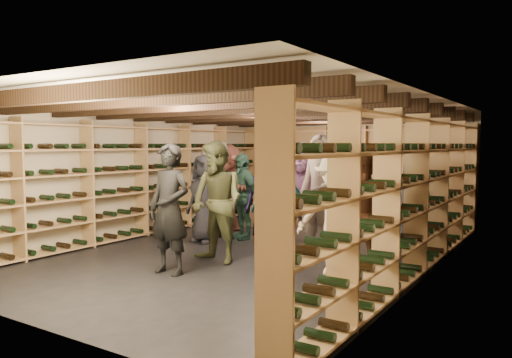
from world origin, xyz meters
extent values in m
plane|color=black|center=(0.00, 0.00, 0.00)|extent=(8.00, 8.00, 0.00)
cube|color=#B7A98E|center=(0.00, 4.00, 1.20)|extent=(5.50, 0.02, 2.40)
cube|color=#B7A98E|center=(0.00, -4.00, 1.20)|extent=(5.50, 0.02, 2.40)
cube|color=#B7A98E|center=(-2.75, 0.00, 1.20)|extent=(0.02, 8.00, 2.40)
cube|color=#B7A98E|center=(2.75, 0.00, 1.20)|extent=(0.02, 8.00, 2.40)
cube|color=beige|center=(0.00, 0.00, 2.40)|extent=(5.50, 8.00, 0.01)
cube|color=black|center=(0.00, -3.50, 2.26)|extent=(5.40, 0.12, 0.18)
cube|color=black|center=(0.00, -2.62, 2.26)|extent=(5.40, 0.12, 0.18)
cube|color=black|center=(0.00, -1.75, 2.26)|extent=(5.40, 0.12, 0.18)
cube|color=black|center=(0.00, -0.88, 2.26)|extent=(5.40, 0.12, 0.18)
cube|color=black|center=(0.00, 0.00, 2.26)|extent=(5.40, 0.12, 0.18)
cube|color=black|center=(0.00, 0.88, 2.26)|extent=(5.40, 0.12, 0.18)
cube|color=black|center=(0.00, 1.75, 2.26)|extent=(5.40, 0.12, 0.18)
cube|color=black|center=(0.00, 2.62, 2.26)|extent=(5.40, 0.12, 0.18)
cube|color=black|center=(0.00, 3.50, 2.26)|extent=(5.40, 0.12, 0.18)
cube|color=#A2754F|center=(-2.57, 0.00, 1.07)|extent=(0.32, 7.50, 2.15)
cube|color=#A2754F|center=(2.57, 0.00, 1.07)|extent=(0.32, 7.50, 2.15)
cube|color=#A2754F|center=(0.00, 3.83, 1.07)|extent=(4.70, 0.30, 2.15)
cube|color=tan|center=(-1.40, 2.08, 0.09)|extent=(0.56, 0.43, 0.17)
cube|color=tan|center=(-1.40, 2.08, 0.26)|extent=(0.56, 0.43, 0.17)
cube|color=tan|center=(-1.40, 2.08, 0.43)|extent=(0.56, 0.43, 0.17)
cube|color=tan|center=(-1.40, 2.08, 0.59)|extent=(0.56, 0.43, 0.17)
cube|color=tan|center=(-1.40, 2.08, 0.77)|extent=(0.56, 0.43, 0.17)
cube|color=tan|center=(-0.81, 2.36, 0.09)|extent=(0.53, 0.38, 0.17)
cube|color=tan|center=(-0.81, 2.36, 0.26)|extent=(0.53, 0.38, 0.17)
cube|color=tan|center=(-0.81, 2.36, 0.43)|extent=(0.53, 0.38, 0.17)
cube|color=tan|center=(-0.81, 2.36, 0.59)|extent=(0.53, 0.38, 0.17)
cube|color=tan|center=(1.79, 1.74, 0.09)|extent=(0.54, 0.39, 0.17)
imported|color=black|center=(-1.16, 0.14, 0.78)|extent=(0.83, 0.60, 1.56)
imported|color=black|center=(-0.20, -1.82, 0.88)|extent=(0.65, 0.43, 1.75)
imported|color=#505633|center=(-0.04, -0.97, 0.90)|extent=(0.97, 0.81, 1.80)
imported|color=beige|center=(1.68, -0.64, 0.81)|extent=(1.15, 0.81, 1.62)
imported|color=#1E657B|center=(0.83, -0.67, 0.78)|extent=(0.92, 0.40, 1.56)
imported|color=brown|center=(-1.30, 1.02, 0.88)|extent=(1.70, 1.11, 1.76)
imported|color=#211B45|center=(-0.23, 0.77, 0.82)|extent=(0.92, 0.72, 1.65)
imported|color=gray|center=(1.05, 0.22, 0.95)|extent=(0.71, 0.48, 1.90)
imported|color=#462618|center=(2.18, -0.87, 0.86)|extent=(0.89, 0.72, 1.71)
imported|color=#A8A79B|center=(-1.87, 1.30, 0.86)|extent=(1.23, 0.89, 1.72)
imported|color=#24473A|center=(-0.78, 0.76, 0.79)|extent=(1.00, 0.71, 1.58)
imported|color=#8A578B|center=(0.17, 1.30, 0.89)|extent=(1.73, 0.85, 1.79)
imported|color=#302F33|center=(2.18, 1.30, 0.78)|extent=(0.87, 0.70, 1.56)
camera|label=1|loc=(4.36, -6.78, 1.74)|focal=35.00mm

